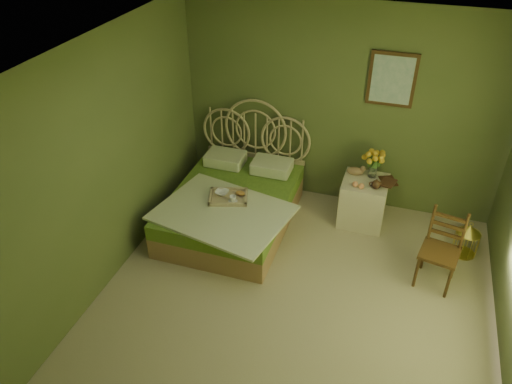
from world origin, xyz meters
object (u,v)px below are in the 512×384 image
(nightstand, at_px, (364,196))
(chair, at_px, (441,244))
(bed, at_px, (233,203))
(birdcage, at_px, (467,240))

(nightstand, distance_m, chair, 1.22)
(bed, xyz_separation_m, chair, (2.45, -0.29, 0.20))
(chair, relative_size, birdcage, 2.15)
(chair, bearing_deg, birdcage, 69.52)
(nightstand, relative_size, chair, 1.18)
(bed, bearing_deg, chair, -6.67)
(bed, distance_m, birdcage, 2.79)
(bed, distance_m, chair, 2.47)
(nightstand, distance_m, birdcage, 1.28)
(nightstand, xyz_separation_m, chair, (0.91, -0.82, 0.12))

